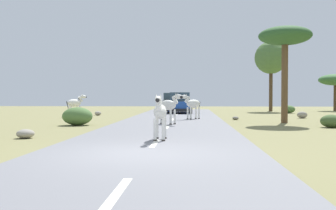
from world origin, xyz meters
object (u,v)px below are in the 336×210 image
rock_2 (236,118)px  zebra_0 (160,113)px  rock_1 (302,115)px  zebra_4 (75,103)px  zebra_2 (169,106)px  tree_4 (271,58)px  tree_3 (335,80)px  zebra_1 (192,104)px  bush_2 (331,121)px  rock_3 (98,113)px  car_1 (173,102)px  tree_0 (285,39)px  bush_1 (77,116)px  bush_3 (288,109)px  rock_0 (25,134)px  car_0 (180,103)px

rock_2 → zebra_0: bearing=-108.0°
rock_1 → zebra_4: bearing=176.9°
zebra_2 → tree_4: tree_4 is taller
tree_3 → rock_1: bearing=-117.8°
zebra_1 → bush_2: (6.57, -5.39, -0.68)m
rock_3 → rock_2: bearing=-25.9°
bush_2 → rock_2: 6.82m
rock_1 → tree_4: bearing=88.4°
rock_1 → car_1: bearing=126.8°
tree_0 → tree_4: tree_4 is taller
tree_3 → rock_1: size_ratio=5.41×
bush_1 → rock_3: 9.86m
tree_4 → bush_2: tree_4 is taller
bush_3 → rock_1: bearing=-97.3°
rock_0 → zebra_2: bearing=53.8°
zebra_2 → car_0: 12.99m
zebra_1 → zebra_2: 4.46m
bush_2 → bush_3: 15.18m
rock_2 → bush_3: bearing=59.3°
zebra_1 → tree_4: size_ratio=0.23×
tree_0 → rock_3: size_ratio=10.49×
car_0 → car_1: bearing=-83.7°
bush_3 → rock_2: size_ratio=2.81×
rock_3 → zebra_0: bearing=-69.7°
zebra_4 → bush_3: size_ratio=1.44×
tree_4 → rock_2: 15.39m
bush_1 → bush_2: (12.44, -0.66, -0.15)m
car_0 → bush_3: size_ratio=3.88×
zebra_2 → rock_3: size_ratio=3.16×
zebra_4 → bush_1: 8.10m
tree_4 → bush_2: 19.92m
car_0 → bush_3: 9.43m
bush_2 → bush_3: size_ratio=0.90×
tree_3 → rock_3: bearing=-154.3°
zebra_2 → tree_3: (15.54, 19.70, 2.07)m
zebra_2 → rock_2: (3.91, 4.53, -0.90)m
tree_3 → rock_1: tree_3 is taller
bush_1 → rock_2: bearing=30.0°
zebra_4 → bush_2: (14.90, -8.36, -0.67)m
car_1 → bush_3: bearing=-25.4°
zebra_2 → rock_2: size_ratio=3.96×
tree_0 → bush_3: size_ratio=4.68×
zebra_0 → car_0: 20.16m
rock_0 → rock_2: (8.64, 11.00, -0.05)m
rock_0 → rock_2: 13.99m
zebra_4 → tree_0: (13.42, -5.39, 3.68)m
car_0 → bush_1: bearing=68.0°
zebra_2 → tree_0: (6.28, 1.88, 3.65)m
bush_2 → rock_1: size_ratio=1.50×
zebra_2 → zebra_4: size_ratio=0.98×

